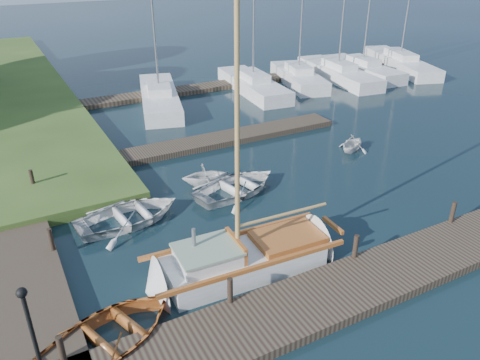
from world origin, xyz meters
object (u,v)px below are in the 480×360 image
mooring_post_0 (61,350)px  tender_c (237,184)px  dinghy (109,333)px  marina_boat_5 (338,72)px  mooring_post_1 (230,290)px  tender_d (353,141)px  marina_boat_4 (298,76)px  marina_boat_7 (400,61)px  tender_b (206,173)px  sailboat (248,259)px  lamp_post (29,319)px  mooring_post_2 (356,246)px  mooring_post_3 (453,212)px  mooring_post_5 (32,179)px  tender_a (128,213)px  mooring_post_4 (51,239)px  marina_boat_3 (253,83)px  marina_boat_1 (159,96)px  marina_boat_6 (362,68)px

mooring_post_0 → tender_c: size_ratio=0.21×
dinghy → marina_boat_5: bearing=-70.2°
mooring_post_0 → mooring_post_1: (4.50, 0.00, 0.00)m
tender_d → marina_boat_5: marina_boat_5 is taller
marina_boat_4 → marina_boat_7: 10.29m
tender_b → tender_d: size_ratio=1.09×
dinghy → tender_c: bearing=-69.4°
sailboat → tender_b: bearing=80.8°
lamp_post → sailboat: sailboat is taller
mooring_post_2 → mooring_post_3: same height
mooring_post_5 → lamp_post: 10.12m
mooring_post_2 → tender_c: size_ratio=0.21×
lamp_post → tender_a: 7.22m
mooring_post_0 → marina_boat_5: (23.49, 18.85, -0.13)m
mooring_post_0 → tender_b: bearing=46.2°
mooring_post_3 → tender_c: bearing=132.1°
mooring_post_1 → mooring_post_4: (-4.00, 5.00, 0.00)m
marina_boat_3 → mooring_post_3: bearing=178.2°
mooring_post_1 → sailboat: bearing=46.3°
sailboat → tender_c: size_ratio=2.53×
mooring_post_1 → mooring_post_4: same height
mooring_post_5 → tender_b: size_ratio=0.39×
mooring_post_5 → dinghy: mooring_post_5 is taller
marina_boat_5 → marina_boat_1: bearing=95.8°
marina_boat_3 → marina_boat_7: 14.34m
sailboat → tender_a: (-2.56, 4.52, 0.06)m
marina_boat_1 → tender_d: bearing=-137.8°
tender_b → tender_c: tender_b is taller
marina_boat_1 → mooring_post_2: bearing=-165.0°
tender_a → mooring_post_1: bearing=-175.3°
tender_a → marina_boat_1: (5.91, 13.27, 0.16)m
sailboat → tender_a: bearing=122.1°
mooring_post_4 → marina_boat_4: 24.19m
tender_b → marina_boat_7: marina_boat_7 is taller
marina_boat_4 → tender_c: bearing=152.9°
lamp_post → marina_boat_6: marina_boat_6 is taller
mooring_post_2 → marina_boat_5: size_ratio=0.07×
tender_b → marina_boat_7: size_ratio=0.16×
marina_boat_1 → tender_b: bearing=-174.4°
mooring_post_2 → marina_boat_4: marina_boat_4 is taller
lamp_post → dinghy: bearing=10.2°
mooring_post_1 → mooring_post_2: size_ratio=1.00×
lamp_post → marina_boat_6: size_ratio=0.24×
marina_boat_4 → marina_boat_7: bearing=-74.1°
sailboat → tender_b: size_ratio=4.85×
tender_a → dinghy: bearing=152.7°
mooring_post_2 → tender_b: (-1.87, 7.44, -0.17)m
mooring_post_3 → tender_a: size_ratio=0.20×
tender_a → tender_b: tender_b is taller
marina_boat_3 → marina_boat_7: (14.33, 0.30, -0.01)m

